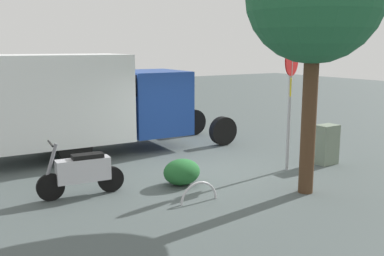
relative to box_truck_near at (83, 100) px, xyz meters
name	(u,v)px	position (x,y,z in m)	size (l,w,h in m)	color
ground_plane	(207,171)	(-1.99, 3.37, -1.59)	(60.00, 60.00, 0.00)	#485151
box_truck_near	(83,100)	(0.00, 0.00, 0.00)	(7.75, 2.50, 2.87)	black
motorcycle	(83,172)	(1.24, 3.50, -1.07)	(1.81, 0.55, 1.20)	black
stop_sign	(290,88)	(-3.77, 4.34, 0.50)	(0.71, 0.33, 3.13)	#9E9EA3
utility_cabinet	(327,145)	(-5.06, 4.46, -1.07)	(0.57, 0.40, 1.05)	slate
bike_rack_hoop	(199,202)	(-0.61, 5.09, -1.59)	(0.85, 0.85, 0.05)	#B7B7BC
shrub_near_sign	(182,172)	(-0.89, 3.95, -1.30)	(0.86, 0.71, 0.59)	#22612C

